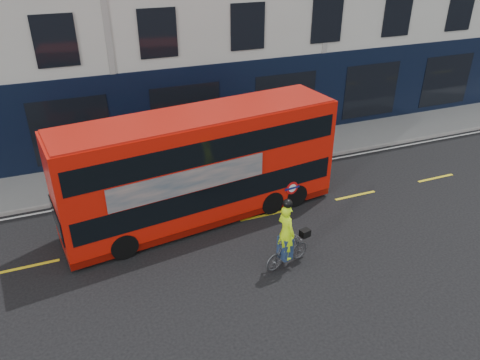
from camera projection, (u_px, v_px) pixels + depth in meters
ground at (166, 265)px, 14.69m from camera, size 120.00×120.00×0.00m
pavement at (130, 174)px, 19.98m from camera, size 60.00×3.00×0.12m
kerb at (136, 190)px, 18.75m from camera, size 60.00×0.12×0.13m
road_edge_line at (138, 195)px, 18.53m from camera, size 58.00×0.10×0.01m
lane_dashes at (155, 239)px, 15.92m from camera, size 58.00×0.12×0.01m
bus at (202, 166)px, 16.23m from camera, size 10.07×3.48×3.98m
cyclist at (287, 243)px, 14.30m from camera, size 1.72×0.86×2.43m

